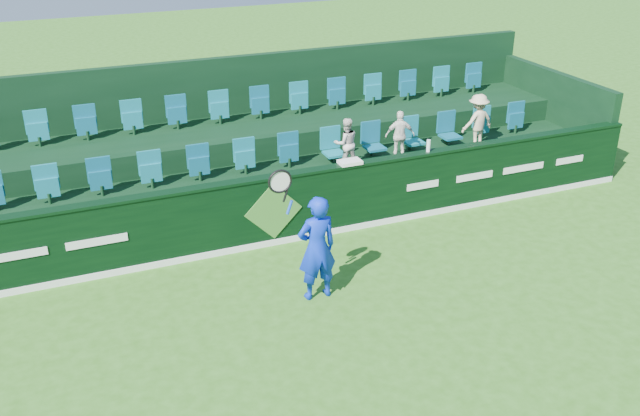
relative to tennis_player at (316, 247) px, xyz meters
name	(u,v)px	position (x,y,z in m)	size (l,w,h in m)	color
ground	(366,366)	(-0.05, -1.96, -0.90)	(60.00, 60.00, 0.00)	#2D6417
sponsor_hoarding	(272,210)	(-0.05, 2.04, -0.23)	(16.00, 0.25, 1.35)	black
stand_tier_front	(254,201)	(-0.05, 3.14, -0.50)	(16.00, 2.00, 0.80)	black
stand_tier_back	(227,157)	(-0.05, 5.04, -0.25)	(16.00, 1.80, 1.30)	black
stand_rear	(220,126)	(-0.05, 5.49, 0.31)	(16.00, 4.10, 2.60)	black
seat_row_front	(246,161)	(-0.05, 3.54, 0.20)	(13.50, 0.50, 0.60)	#105A73
seat_row_back	(220,111)	(-0.05, 5.34, 0.70)	(13.50, 0.50, 0.60)	#105A73
tennis_player	(316,247)	(0.00, 0.00, 0.00)	(1.19, 0.44, 2.41)	#0C2CCF
spectator_left	(346,143)	(1.94, 3.16, 0.42)	(0.51, 0.40, 1.04)	silver
spectator_middle	(400,135)	(3.17, 3.16, 0.42)	(0.61, 0.26, 1.05)	white
spectator_right	(478,121)	(5.07, 3.16, 0.49)	(0.77, 0.44, 1.19)	beige
towel	(350,162)	(1.51, 2.04, 0.48)	(0.42, 0.28, 0.06)	white
drinks_bottle	(428,146)	(3.18, 2.04, 0.57)	(0.08, 0.08, 0.24)	white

